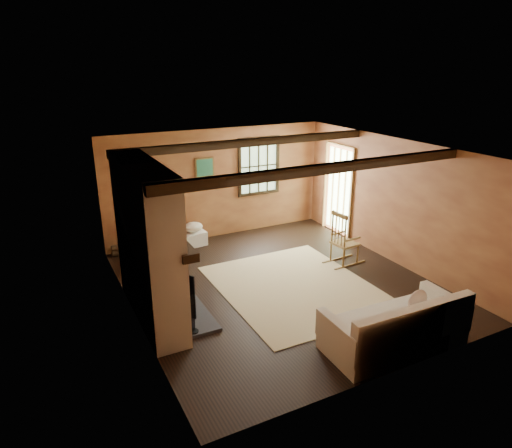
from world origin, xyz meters
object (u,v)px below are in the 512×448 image
fireplace (150,249)px  sofa (397,329)px  rocking_chair (343,242)px  laundry_basket (194,238)px  armchair (155,244)px

fireplace → sofa: size_ratio=1.20×
rocking_chair → sofa: 2.81m
fireplace → laundry_basket: 3.04m
armchair → sofa: bearing=91.1°
sofa → laundry_basket: sofa is taller
fireplace → rocking_chair: bearing=3.7°
fireplace → armchair: size_ratio=3.20×
sofa → armchair: (-2.14, 4.38, 0.06)m
armchair → fireplace: bearing=49.2°
rocking_chair → laundry_basket: rocking_chair is taller
laundry_basket → armchair: armchair is taller
fireplace → rocking_chair: size_ratio=2.27×
sofa → armchair: size_ratio=2.66×
armchair → laundry_basket: bearing=179.5°
rocking_chair → sofa: (-1.07, -2.60, -0.16)m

